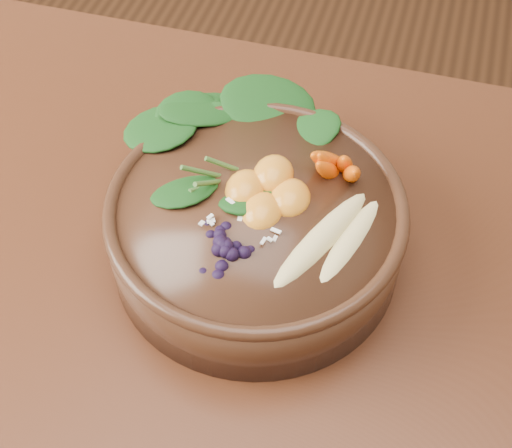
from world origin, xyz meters
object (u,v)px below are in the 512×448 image
object	(u,v)px
dining_table	(270,426)
stoneware_bowl	(256,231)
carrot_cluster	(347,146)
banana_halves	(337,230)
mandarin_cluster	(268,183)
blueberry_pile	(223,236)
kale_heap	(250,134)

from	to	relation	value
dining_table	stoneware_bowl	size ratio (longest dim) A/B	5.84
carrot_cluster	banana_halves	distance (m)	0.08
stoneware_bowl	mandarin_cluster	world-z (taller)	mandarin_cluster
mandarin_cluster	blueberry_pile	world-z (taller)	blueberry_pile
kale_heap	carrot_cluster	distance (m)	0.09
carrot_cluster	blueberry_pile	distance (m)	0.14
stoneware_bowl	banana_halves	world-z (taller)	banana_halves
dining_table	carrot_cluster	bearing A→B (deg)	84.74
stoneware_bowl	carrot_cluster	distance (m)	0.12
kale_heap	blueberry_pile	bearing A→B (deg)	-84.25
stoneware_bowl	banana_halves	xyz separation A→B (m)	(0.08, -0.02, 0.05)
dining_table	blueberry_pile	xyz separation A→B (m)	(-0.06, 0.07, 0.19)
kale_heap	carrot_cluster	bearing A→B (deg)	-5.53
banana_halves	mandarin_cluster	xyz separation A→B (m)	(-0.07, 0.03, 0.00)
mandarin_cluster	blueberry_pile	xyz separation A→B (m)	(-0.02, -0.07, 0.00)
kale_heap	carrot_cluster	xyz separation A→B (m)	(0.09, -0.01, 0.02)
stoneware_bowl	blueberry_pile	xyz separation A→B (m)	(-0.01, -0.06, 0.06)
dining_table	banana_halves	xyz separation A→B (m)	(0.03, 0.11, 0.18)
carrot_cluster	mandarin_cluster	xyz separation A→B (m)	(-0.06, -0.04, -0.02)
dining_table	mandarin_cluster	xyz separation A→B (m)	(-0.04, 0.14, 0.18)
banana_halves	mandarin_cluster	distance (m)	0.08
kale_heap	blueberry_pile	distance (m)	0.12
carrot_cluster	banana_halves	xyz separation A→B (m)	(0.01, -0.08, -0.02)
blueberry_pile	carrot_cluster	bearing A→B (deg)	54.40
banana_halves	carrot_cluster	bearing A→B (deg)	113.06
dining_table	stoneware_bowl	xyz separation A→B (m)	(-0.05, 0.13, 0.13)
stoneware_bowl	blueberry_pile	world-z (taller)	blueberry_pile
stoneware_bowl	kale_heap	xyz separation A→B (m)	(-0.03, 0.07, 0.06)
dining_table	kale_heap	bearing A→B (deg)	111.36
mandarin_cluster	banana_halves	bearing A→B (deg)	-25.79
stoneware_bowl	carrot_cluster	xyz separation A→B (m)	(0.07, 0.06, 0.07)
banana_halves	mandarin_cluster	world-z (taller)	mandarin_cluster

